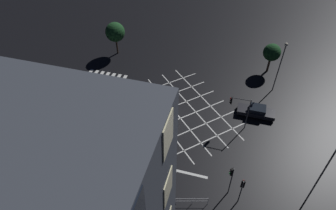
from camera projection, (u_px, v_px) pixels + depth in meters
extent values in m
plane|color=black|center=(168.00, 116.00, 37.52)|extent=(200.00, 200.00, 0.00)
cube|color=silver|center=(108.00, 104.00, 39.13)|extent=(12.82, 0.50, 0.01)
cube|color=silver|center=(102.00, 103.00, 39.31)|extent=(12.82, 0.50, 0.01)
cube|color=silver|center=(96.00, 101.00, 39.48)|extent=(12.82, 0.50, 0.01)
cube|color=silver|center=(89.00, 100.00, 39.66)|extent=(12.82, 0.50, 0.01)
cube|color=silver|center=(83.00, 99.00, 39.84)|extent=(12.82, 0.50, 0.01)
cube|color=silver|center=(77.00, 98.00, 40.02)|extent=(12.82, 0.50, 0.01)
cube|color=silver|center=(71.00, 97.00, 40.20)|extent=(12.82, 0.50, 0.01)
cube|color=silver|center=(126.00, 132.00, 35.47)|extent=(11.18, 11.18, 0.01)
cube|color=silver|center=(148.00, 90.00, 41.15)|extent=(11.18, 11.18, 0.01)
cube|color=silver|center=(143.00, 126.00, 36.29)|extent=(11.18, 11.18, 0.01)
cube|color=silver|center=(155.00, 100.00, 39.70)|extent=(11.18, 11.18, 0.01)
cube|color=silver|center=(160.00, 119.00, 37.10)|extent=(11.18, 11.18, 0.01)
cube|color=silver|center=(164.00, 110.00, 38.24)|extent=(11.18, 11.18, 0.01)
cube|color=silver|center=(176.00, 113.00, 37.92)|extent=(11.18, 11.18, 0.01)
cube|color=silver|center=(173.00, 121.00, 36.79)|extent=(11.18, 11.18, 0.01)
cube|color=silver|center=(191.00, 107.00, 38.74)|extent=(11.18, 11.18, 0.01)
cube|color=silver|center=(182.00, 134.00, 35.33)|extent=(11.18, 11.18, 0.01)
cube|color=silver|center=(206.00, 101.00, 39.56)|extent=(11.18, 11.18, 0.01)
cube|color=silver|center=(193.00, 147.00, 33.87)|extent=(11.18, 11.18, 0.01)
cube|color=silver|center=(149.00, 164.00, 32.14)|extent=(0.30, 12.82, 0.01)
cube|color=beige|center=(168.00, 188.00, 14.62)|extent=(1.40, 0.06, 1.80)
cube|color=beige|center=(168.00, 135.00, 11.99)|extent=(1.40, 0.06, 1.80)
cylinder|color=#424244|center=(241.00, 192.00, 27.79)|extent=(0.11, 0.11, 3.37)
cube|color=black|center=(243.00, 184.00, 27.08)|extent=(0.16, 0.28, 0.90)
sphere|color=red|center=(244.00, 181.00, 26.95)|extent=(0.18, 0.18, 0.18)
sphere|color=black|center=(243.00, 183.00, 27.16)|extent=(0.18, 0.18, 0.18)
sphere|color=black|center=(242.00, 185.00, 27.36)|extent=(0.18, 0.18, 0.18)
cube|color=black|center=(243.00, 185.00, 27.02)|extent=(0.02, 0.36, 0.98)
cylinder|color=#424244|center=(248.00, 115.00, 34.43)|extent=(0.11, 0.11, 4.56)
cylinder|color=#424244|center=(242.00, 99.00, 33.19)|extent=(0.09, 2.12, 0.09)
cube|color=black|center=(231.00, 100.00, 33.71)|extent=(0.28, 0.16, 0.90)
sphere|color=red|center=(231.00, 98.00, 33.53)|extent=(0.18, 0.18, 0.18)
sphere|color=black|center=(230.00, 100.00, 33.73)|extent=(0.18, 0.18, 0.18)
sphere|color=black|center=(230.00, 102.00, 33.93)|extent=(0.18, 0.18, 0.18)
cube|color=black|center=(232.00, 101.00, 33.69)|extent=(0.36, 0.02, 0.98)
cylinder|color=#424244|center=(231.00, 181.00, 28.30)|extent=(0.11, 0.11, 3.94)
cube|color=black|center=(232.00, 172.00, 27.33)|extent=(0.28, 0.16, 0.90)
sphere|color=black|center=(231.00, 170.00, 27.15)|extent=(0.18, 0.18, 0.18)
sphere|color=black|center=(230.00, 172.00, 27.35)|extent=(0.18, 0.18, 0.18)
sphere|color=green|center=(230.00, 174.00, 27.56)|extent=(0.18, 0.18, 0.18)
cube|color=black|center=(233.00, 172.00, 27.31)|extent=(0.36, 0.02, 0.98)
cylinder|color=#424244|center=(56.00, 146.00, 31.18)|extent=(0.11, 0.11, 4.36)
cube|color=black|center=(53.00, 135.00, 30.01)|extent=(0.28, 0.16, 0.90)
sphere|color=black|center=(53.00, 134.00, 29.78)|extent=(0.18, 0.18, 0.18)
sphere|color=orange|center=(54.00, 136.00, 29.99)|extent=(0.18, 0.18, 0.18)
sphere|color=black|center=(55.00, 138.00, 30.19)|extent=(0.18, 0.18, 0.18)
cube|color=black|center=(52.00, 135.00, 30.03)|extent=(0.36, 0.02, 0.98)
cylinder|color=#424244|center=(64.00, 148.00, 31.62)|extent=(0.11, 0.11, 3.29)
cylinder|color=#424244|center=(67.00, 131.00, 31.45)|extent=(2.39, 0.09, 0.09)
cube|color=black|center=(73.00, 126.00, 32.60)|extent=(0.16, 0.28, 0.90)
sphere|color=black|center=(73.00, 123.00, 32.47)|extent=(0.18, 0.18, 0.18)
sphere|color=orange|center=(74.00, 125.00, 32.68)|extent=(0.18, 0.18, 0.18)
sphere|color=black|center=(74.00, 127.00, 32.88)|extent=(0.18, 0.18, 0.18)
cube|color=black|center=(73.00, 126.00, 32.53)|extent=(0.02, 0.36, 0.98)
cylinder|color=#424244|center=(279.00, 69.00, 38.79)|extent=(0.14, 0.14, 7.08)
sphere|color=#F4EAC6|center=(286.00, 44.00, 36.29)|extent=(0.44, 0.44, 0.44)
cylinder|color=#424244|center=(323.00, 172.00, 25.87)|extent=(0.14, 0.14, 9.40)
cylinder|color=#473323|center=(269.00, 65.00, 43.64)|extent=(0.31, 0.31, 2.31)
sphere|color=#19421E|center=(272.00, 52.00, 42.22)|extent=(2.47, 2.47, 2.47)
cylinder|color=#473323|center=(117.00, 46.00, 47.04)|extent=(0.26, 0.26, 2.65)
sphere|color=#19421E|center=(115.00, 32.00, 45.39)|extent=(2.97, 2.97, 2.97)
cube|color=black|center=(256.00, 112.00, 37.37)|extent=(1.71, 4.59, 0.53)
cube|color=black|center=(258.00, 109.00, 36.98)|extent=(1.50, 1.93, 0.55)
sphere|color=white|center=(237.00, 112.00, 37.49)|extent=(0.16, 0.16, 0.16)
sphere|color=white|center=(238.00, 106.00, 38.23)|extent=(0.16, 0.16, 0.16)
cylinder|color=black|center=(244.00, 114.00, 37.23)|extent=(0.20, 0.66, 0.66)
cylinder|color=black|center=(245.00, 107.00, 38.27)|extent=(0.20, 0.66, 0.66)
cylinder|color=black|center=(267.00, 119.00, 36.67)|extent=(0.20, 0.66, 0.66)
cylinder|color=black|center=(268.00, 111.00, 37.70)|extent=(0.20, 0.66, 0.66)
cylinder|color=#B7B7BC|center=(128.00, 201.00, 28.36)|extent=(0.05, 0.05, 1.05)
cylinder|color=#B7B7BC|center=(144.00, 201.00, 28.36)|extent=(0.05, 0.05, 1.05)
cylinder|color=#B7B7BC|center=(160.00, 201.00, 28.36)|extent=(0.05, 0.05, 1.05)
cylinder|color=#B7B7BC|center=(176.00, 201.00, 28.36)|extent=(0.05, 0.05, 1.05)
cylinder|color=#B7B7BC|center=(192.00, 201.00, 28.36)|extent=(0.05, 0.05, 1.05)
cylinder|color=#B7B7BC|center=(208.00, 201.00, 28.36)|extent=(0.05, 0.05, 1.05)
cylinder|color=#B7B7BC|center=(168.00, 199.00, 28.03)|extent=(2.08, 7.31, 0.04)
cylinder|color=#B7B7BC|center=(168.00, 201.00, 28.32)|extent=(2.08, 7.31, 0.04)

